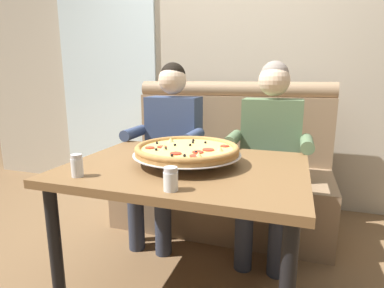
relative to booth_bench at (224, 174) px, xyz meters
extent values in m
plane|color=brown|center=(0.00, -0.92, -0.40)|extent=(16.00, 16.00, 0.00)
cube|color=#BCB29E|center=(0.00, 0.57, 1.00)|extent=(6.00, 0.12, 2.80)
cube|color=white|center=(-1.37, 0.50, 1.00)|extent=(1.10, 0.02, 2.80)
cube|color=#937556|center=(0.00, -0.13, -0.17)|extent=(1.64, 0.60, 0.46)
cube|color=#937556|center=(0.00, 0.26, 0.29)|extent=(1.64, 0.18, 0.65)
cylinder|color=#937556|center=(0.00, 0.26, 0.66)|extent=(1.64, 0.14, 0.14)
cube|color=brown|center=(0.00, -0.92, 0.31)|extent=(1.20, 0.91, 0.04)
cylinder|color=black|center=(-0.53, -1.30, -0.06)|extent=(0.06, 0.06, 0.69)
cylinder|color=black|center=(-0.53, -0.54, -0.06)|extent=(0.06, 0.06, 0.69)
cylinder|color=black|center=(0.53, -0.54, -0.06)|extent=(0.06, 0.06, 0.69)
cube|color=#2D3342|center=(-0.37, -0.38, 0.14)|extent=(0.34, 0.40, 0.15)
cylinder|color=#2D3342|center=(-0.47, -0.63, -0.17)|extent=(0.11, 0.11, 0.46)
cylinder|color=#2D3342|center=(-0.27, -0.63, -0.17)|extent=(0.11, 0.11, 0.46)
cube|color=#38476B|center=(-0.37, -0.16, 0.34)|extent=(0.40, 0.22, 0.56)
cylinder|color=#38476B|center=(-0.60, -0.38, 0.37)|extent=(0.08, 0.28, 0.08)
cylinder|color=#38476B|center=(-0.14, -0.38, 0.37)|extent=(0.08, 0.28, 0.08)
sphere|color=beige|center=(-0.37, -0.18, 0.75)|extent=(0.21, 0.21, 0.21)
sphere|color=black|center=(-0.37, -0.17, 0.78)|extent=(0.19, 0.19, 0.19)
cube|color=#2D3342|center=(0.37, -0.38, 0.14)|extent=(0.34, 0.40, 0.15)
cylinder|color=#2D3342|center=(0.27, -0.63, -0.17)|extent=(0.11, 0.11, 0.46)
cylinder|color=#2D3342|center=(0.47, -0.63, -0.17)|extent=(0.11, 0.11, 0.46)
cube|color=#56704C|center=(0.37, -0.16, 0.34)|extent=(0.40, 0.22, 0.56)
cylinder|color=#56704C|center=(0.14, -0.38, 0.37)|extent=(0.08, 0.28, 0.08)
cylinder|color=#56704C|center=(0.60, -0.38, 0.37)|extent=(0.08, 0.28, 0.08)
sphere|color=beige|center=(0.37, -0.18, 0.75)|extent=(0.21, 0.21, 0.21)
sphere|color=gray|center=(0.37, -0.17, 0.78)|extent=(0.19, 0.19, 0.19)
cylinder|color=silver|center=(0.00, -1.05, 0.35)|extent=(0.01, 0.01, 0.05)
cylinder|color=silver|center=(-0.13, -0.83, 0.35)|extent=(0.01, 0.01, 0.05)
cylinder|color=silver|center=(0.13, -0.83, 0.35)|extent=(0.01, 0.01, 0.05)
torus|color=silver|center=(0.00, -0.91, 0.38)|extent=(0.30, 0.30, 0.01)
cylinder|color=silver|center=(0.00, -0.91, 0.38)|extent=(0.56, 0.56, 0.00)
cylinder|color=#B77F42|center=(0.00, -0.91, 0.39)|extent=(0.53, 0.53, 0.02)
torus|color=#B77F42|center=(0.00, -0.91, 0.41)|extent=(0.54, 0.54, 0.03)
cylinder|color=#EFCC6B|center=(0.00, -0.91, 0.41)|extent=(0.47, 0.47, 0.01)
cylinder|color=red|center=(-0.13, -0.94, 0.42)|extent=(0.05, 0.05, 0.01)
cylinder|color=red|center=(-0.01, -1.04, 0.42)|extent=(0.05, 0.05, 0.01)
cylinder|color=red|center=(0.08, -0.99, 0.42)|extent=(0.05, 0.05, 0.01)
cylinder|color=red|center=(-0.18, -0.97, 0.42)|extent=(0.05, 0.05, 0.01)
cylinder|color=red|center=(0.12, -0.92, 0.42)|extent=(0.06, 0.06, 0.01)
cylinder|color=red|center=(0.18, -0.81, 0.42)|extent=(0.05, 0.05, 0.01)
cylinder|color=red|center=(0.09, -1.06, 0.42)|extent=(0.05, 0.05, 0.01)
sphere|color=black|center=(-0.19, -0.87, 0.42)|extent=(0.01, 0.01, 0.01)
sphere|color=black|center=(-0.08, -0.88, 0.42)|extent=(0.01, 0.01, 0.01)
sphere|color=black|center=(-0.02, -0.73, 0.42)|extent=(0.01, 0.01, 0.01)
sphere|color=black|center=(-0.01, -1.09, 0.42)|extent=(0.01, 0.01, 0.01)
sphere|color=black|center=(0.00, -0.86, 0.42)|extent=(0.01, 0.01, 0.01)
sphere|color=black|center=(0.05, -1.08, 0.42)|extent=(0.01, 0.01, 0.01)
sphere|color=black|center=(0.06, -0.77, 0.42)|extent=(0.01, 0.01, 0.01)
sphere|color=black|center=(-0.09, -0.97, 0.42)|extent=(0.01, 0.01, 0.01)
sphere|color=black|center=(0.08, -1.00, 0.42)|extent=(0.01, 0.01, 0.01)
sphere|color=black|center=(-0.13, -1.01, 0.42)|extent=(0.01, 0.01, 0.01)
sphere|color=black|center=(-0.01, -0.79, 0.42)|extent=(0.01, 0.01, 0.01)
cone|color=#CCC675|center=(-0.14, -0.79, 0.43)|extent=(0.04, 0.04, 0.02)
cone|color=#CCC675|center=(-0.10, -0.97, 0.43)|extent=(0.04, 0.04, 0.02)
cone|color=#CCC675|center=(0.11, -1.07, 0.43)|extent=(0.04, 0.04, 0.02)
cone|color=#CCC675|center=(0.17, -0.92, 0.43)|extent=(0.04, 0.04, 0.02)
cylinder|color=white|center=(0.06, -1.29, 0.37)|extent=(0.06, 0.06, 0.08)
cylinder|color=#4C6633|center=(0.06, -1.29, 0.36)|extent=(0.05, 0.05, 0.05)
cylinder|color=silver|center=(0.06, -1.29, 0.41)|extent=(0.05, 0.05, 0.02)
cylinder|color=white|center=(-0.40, -1.26, 0.37)|extent=(0.05, 0.05, 0.08)
cylinder|color=silver|center=(-0.40, -1.26, 0.36)|extent=(0.05, 0.05, 0.05)
cylinder|color=silver|center=(-0.40, -1.26, 0.42)|extent=(0.05, 0.05, 0.02)
camera|label=1|loc=(0.51, -2.37, 0.77)|focal=29.07mm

